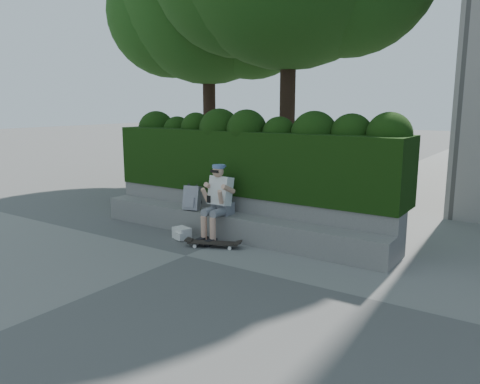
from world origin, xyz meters
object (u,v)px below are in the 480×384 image
Objects in this scene: person at (218,199)px; backpack_plaid at (192,198)px; backpack_ground at (182,233)px; skateboard at (213,243)px.

backpack_plaid is (-0.69, 0.08, -0.07)m from person.
backpack_plaid is 0.73m from backpack_ground.
backpack_plaid is (-0.91, 0.54, 0.60)m from skateboard.
person reaches higher than skateboard.
person is 1.54× the size of skateboard.
backpack_ground is (-0.59, -0.36, -0.65)m from person.
skateboard is at bearing 8.50° from backpack_ground.
person is 0.94m from backpack_ground.
person is at bearing 92.27° from skateboard.
backpack_plaid reaches higher than backpack_ground.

